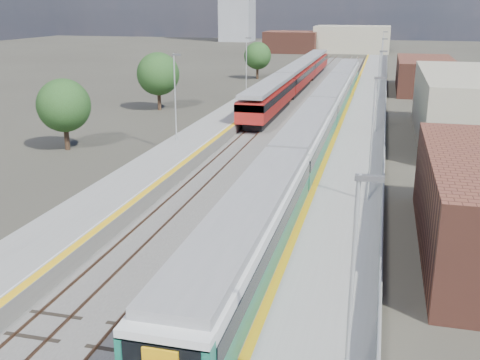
% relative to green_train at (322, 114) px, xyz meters
% --- Properties ---
extents(ground, '(320.00, 320.00, 0.00)m').
position_rel_green_train_xyz_m(ground, '(-1.50, 7.17, -2.31)').
color(ground, '#47443A').
rests_on(ground, ground).
extents(ballast_bed, '(10.50, 155.00, 0.06)m').
position_rel_green_train_xyz_m(ballast_bed, '(-3.75, 9.67, -2.28)').
color(ballast_bed, '#565451').
rests_on(ballast_bed, ground).
extents(tracks, '(8.96, 160.00, 0.17)m').
position_rel_green_train_xyz_m(tracks, '(-3.15, 11.34, -2.20)').
color(tracks, '#4C3323').
rests_on(tracks, ground).
extents(platform_right, '(4.70, 155.00, 8.52)m').
position_rel_green_train_xyz_m(platform_right, '(3.78, 9.66, -1.77)').
color(platform_right, slate).
rests_on(platform_right, ground).
extents(platform_left, '(4.30, 155.00, 8.52)m').
position_rel_green_train_xyz_m(platform_left, '(-10.55, 9.66, -1.79)').
color(platform_left, slate).
rests_on(platform_left, ground).
extents(buildings, '(72.00, 185.50, 40.00)m').
position_rel_green_train_xyz_m(buildings, '(-19.62, 95.76, 8.40)').
color(buildings, brown).
rests_on(buildings, ground).
extents(green_train, '(2.98, 82.80, 3.28)m').
position_rel_green_train_xyz_m(green_train, '(0.00, 0.00, 0.00)').
color(green_train, black).
rests_on(green_train, ground).
extents(red_train, '(3.04, 61.52, 3.83)m').
position_rel_green_train_xyz_m(red_train, '(-7.00, 29.58, -0.04)').
color(red_train, black).
rests_on(red_train, ground).
extents(tree_a, '(4.67, 4.67, 6.33)m').
position_rel_green_train_xyz_m(tree_a, '(-21.47, -10.50, 1.68)').
color(tree_a, '#382619').
rests_on(tree_a, ground).
extents(tree_b, '(5.17, 5.17, 7.01)m').
position_rel_green_train_xyz_m(tree_b, '(-21.03, 10.18, 2.10)').
color(tree_b, '#382619').
rests_on(tree_b, ground).
extents(tree_c, '(4.70, 4.70, 6.37)m').
position_rel_green_train_xyz_m(tree_c, '(-15.93, 42.95, 1.70)').
color(tree_c, '#382619').
rests_on(tree_c, ground).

